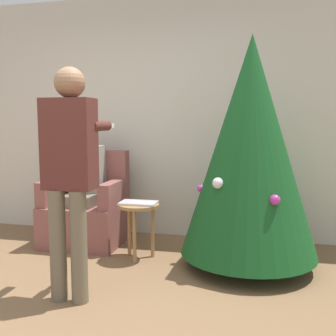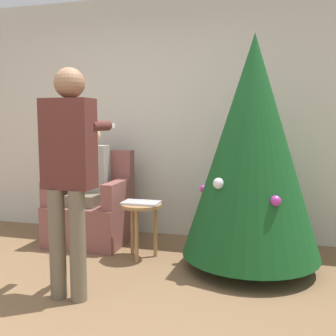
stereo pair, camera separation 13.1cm
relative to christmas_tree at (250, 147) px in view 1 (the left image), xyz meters
name	(u,v)px [view 1 (the left image)]	position (x,y,z in m)	size (l,w,h in m)	color
ground_plane	(54,327)	(-1.18, -1.37, -1.09)	(14.00, 14.00, 0.00)	brown
wall_back	(148,118)	(-1.18, 0.86, 0.26)	(8.00, 0.06, 2.70)	beige
christmas_tree	(250,147)	(0.00, 0.00, 0.00)	(1.21, 1.21, 2.05)	brown
armchair	(86,211)	(-1.72, 0.34, -0.74)	(0.80, 0.67, 0.99)	brown
person_seated	(84,180)	(-1.72, 0.31, -0.40)	(0.36, 0.46, 1.25)	#6B604C
person_standing	(70,164)	(-1.25, -0.94, -0.08)	(0.39, 0.57, 1.69)	#6B604C
side_stool	(139,214)	(-1.02, -0.01, -0.65)	(0.39, 0.39, 0.53)	#A37547
laptop	(139,203)	(-1.02, -0.01, -0.55)	(0.35, 0.22, 0.02)	silver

